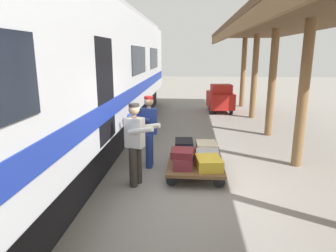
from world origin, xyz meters
TOP-DOWN VIEW (x-y plane):
  - ground_plane at (0.00, 0.00)m, footprint 60.00×60.00m
  - train_car at (3.38, -0.00)m, footprint 3.02×21.81m
  - luggage_cart at (0.11, -0.78)m, footprint 1.21×1.93m
  - suitcase_cream_canvas at (-0.17, -1.31)m, footprint 0.51×0.60m
  - suitcase_gray_aluminum at (-0.17, -0.78)m, footprint 0.51×0.52m
  - suitcase_burgundy_valise at (0.38, -0.24)m, footprint 0.43×0.54m
  - suitcase_black_hardshell at (0.38, -1.31)m, footprint 0.46×0.63m
  - suitcase_yellow_case at (-0.17, -0.24)m, footprint 0.59×0.70m
  - suitcase_navy_fabric at (0.38, -0.78)m, footprint 0.48×0.48m
  - suitcase_maroon_trunk at (0.38, -0.24)m, footprint 0.49×0.52m
  - porter_in_overalls at (1.21, -1.05)m, footprint 0.67×0.43m
  - porter_by_door at (1.32, 0.00)m, footprint 0.73×0.56m
  - baggage_tug at (-1.11, -8.16)m, footprint 1.22×1.77m

SIDE VIEW (x-z plane):
  - ground_plane at x=0.00m, z-range 0.00..0.00m
  - luggage_cart at x=0.11m, z-range 0.11..0.42m
  - suitcase_gray_aluminum at x=-0.17m, z-range 0.31..0.51m
  - suitcase_yellow_case at x=-0.17m, z-range 0.31..0.54m
  - suitcase_navy_fabric at x=0.38m, z-range 0.31..0.55m
  - suitcase_cream_canvas at x=-0.17m, z-range 0.31..0.56m
  - suitcase_burgundy_valise at x=0.38m, z-range 0.31..0.56m
  - suitcase_black_hardshell at x=0.38m, z-range 0.31..0.59m
  - baggage_tug at x=-1.11m, z-range -0.02..1.28m
  - suitcase_maroon_trunk at x=0.38m, z-range 0.56..0.71m
  - porter_in_overalls at x=1.21m, z-range 0.07..1.78m
  - porter_by_door at x=1.32m, z-range 0.07..1.78m
  - train_car at x=3.38m, z-range 0.06..4.06m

